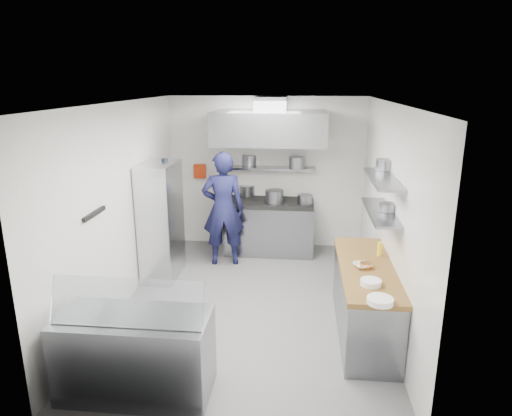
# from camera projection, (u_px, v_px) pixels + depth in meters

# --- Properties ---
(floor) EXTENTS (5.00, 5.00, 0.00)m
(floor) POSITION_uv_depth(u_px,v_px,m) (252.00, 303.00, 6.51)
(floor) COLOR #48484A
(floor) RESTS_ON ground
(ceiling) EXTENTS (5.00, 5.00, 0.00)m
(ceiling) POSITION_uv_depth(u_px,v_px,m) (251.00, 103.00, 5.75)
(ceiling) COLOR silver
(ceiling) RESTS_ON wall_back
(wall_back) EXTENTS (3.60, 2.80, 0.02)m
(wall_back) POSITION_uv_depth(u_px,v_px,m) (266.00, 173.00, 8.52)
(wall_back) COLOR white
(wall_back) RESTS_ON floor
(wall_front) EXTENTS (3.60, 2.80, 0.02)m
(wall_front) POSITION_uv_depth(u_px,v_px,m) (218.00, 293.00, 3.73)
(wall_front) COLOR white
(wall_front) RESTS_ON floor
(wall_left) EXTENTS (2.80, 5.00, 0.02)m
(wall_left) POSITION_uv_depth(u_px,v_px,m) (122.00, 206.00, 6.30)
(wall_left) COLOR white
(wall_left) RESTS_ON floor
(wall_right) EXTENTS (2.80, 5.00, 0.02)m
(wall_right) POSITION_uv_depth(u_px,v_px,m) (388.00, 213.00, 5.95)
(wall_right) COLOR white
(wall_right) RESTS_ON floor
(gas_range) EXTENTS (1.60, 0.80, 0.90)m
(gas_range) POSITION_uv_depth(u_px,v_px,m) (270.00, 228.00, 8.39)
(gas_range) COLOR gray
(gas_range) RESTS_ON floor
(cooktop) EXTENTS (1.57, 0.78, 0.06)m
(cooktop) POSITION_uv_depth(u_px,v_px,m) (270.00, 203.00, 8.26)
(cooktop) COLOR black
(cooktop) RESTS_ON gas_range
(stock_pot_left) EXTENTS (0.28, 0.28, 0.20)m
(stock_pot_left) POSITION_uv_depth(u_px,v_px,m) (247.00, 190.00, 8.61)
(stock_pot_left) COLOR slate
(stock_pot_left) RESTS_ON cooktop
(stock_pot_mid) EXTENTS (0.33, 0.33, 0.24)m
(stock_pot_mid) POSITION_uv_depth(u_px,v_px,m) (274.00, 197.00, 8.07)
(stock_pot_mid) COLOR slate
(stock_pot_mid) RESTS_ON cooktop
(stock_pot_right) EXTENTS (0.27, 0.27, 0.16)m
(stock_pot_right) POSITION_uv_depth(u_px,v_px,m) (305.00, 199.00, 8.07)
(stock_pot_right) COLOR slate
(stock_pot_right) RESTS_ON cooktop
(over_range_shelf) EXTENTS (1.60, 0.30, 0.04)m
(over_range_shelf) POSITION_uv_depth(u_px,v_px,m) (271.00, 168.00, 8.32)
(over_range_shelf) COLOR gray
(over_range_shelf) RESTS_ON wall_back
(shelf_pot_a) EXTENTS (0.28, 0.28, 0.18)m
(shelf_pot_a) POSITION_uv_depth(u_px,v_px,m) (249.00, 160.00, 8.52)
(shelf_pot_a) COLOR slate
(shelf_pot_a) RESTS_ON over_range_shelf
(shelf_pot_b) EXTENTS (0.27, 0.27, 0.22)m
(shelf_pot_b) POSITION_uv_depth(u_px,v_px,m) (297.00, 163.00, 8.11)
(shelf_pot_b) COLOR slate
(shelf_pot_b) RESTS_ON over_range_shelf
(extractor_hood) EXTENTS (1.90, 1.15, 0.55)m
(extractor_hood) POSITION_uv_depth(u_px,v_px,m) (270.00, 127.00, 7.72)
(extractor_hood) COLOR gray
(extractor_hood) RESTS_ON wall_back
(hood_duct) EXTENTS (0.55, 0.55, 0.24)m
(hood_duct) POSITION_uv_depth(u_px,v_px,m) (271.00, 104.00, 7.83)
(hood_duct) COLOR slate
(hood_duct) RESTS_ON extractor_hood
(red_firebox) EXTENTS (0.22, 0.10, 0.26)m
(red_firebox) POSITION_uv_depth(u_px,v_px,m) (200.00, 171.00, 8.58)
(red_firebox) COLOR #B22B0E
(red_firebox) RESTS_ON wall_back
(chef) EXTENTS (0.78, 0.58, 1.96)m
(chef) POSITION_uv_depth(u_px,v_px,m) (223.00, 209.00, 7.70)
(chef) COLOR #131439
(chef) RESTS_ON floor
(wire_rack) EXTENTS (0.50, 0.90, 1.85)m
(wire_rack) POSITION_uv_depth(u_px,v_px,m) (161.00, 221.00, 7.20)
(wire_rack) COLOR silver
(wire_rack) RESTS_ON floor
(rack_bin_a) EXTENTS (0.15, 0.18, 0.16)m
(rack_bin_a) POSITION_uv_depth(u_px,v_px,m) (166.00, 224.00, 7.47)
(rack_bin_a) COLOR white
(rack_bin_a) RESTS_ON wire_rack
(rack_bin_b) EXTENTS (0.14, 0.18, 0.16)m
(rack_bin_b) POSITION_uv_depth(u_px,v_px,m) (170.00, 190.00, 7.62)
(rack_bin_b) COLOR yellow
(rack_bin_b) RESTS_ON wire_rack
(rack_jar) EXTENTS (0.10, 0.10, 0.18)m
(rack_jar) POSITION_uv_depth(u_px,v_px,m) (165.00, 164.00, 7.14)
(rack_jar) COLOR black
(rack_jar) RESTS_ON wire_rack
(knife_strip) EXTENTS (0.04, 0.55, 0.05)m
(knife_strip) POSITION_uv_depth(u_px,v_px,m) (94.00, 214.00, 5.40)
(knife_strip) COLOR black
(knife_strip) RESTS_ON wall_left
(prep_counter_base) EXTENTS (0.62, 2.00, 0.84)m
(prep_counter_base) POSITION_uv_depth(u_px,v_px,m) (364.00, 301.00, 5.67)
(prep_counter_base) COLOR gray
(prep_counter_base) RESTS_ON floor
(prep_counter_top) EXTENTS (0.65, 2.04, 0.06)m
(prep_counter_top) POSITION_uv_depth(u_px,v_px,m) (367.00, 268.00, 5.55)
(prep_counter_top) COLOR brown
(prep_counter_top) RESTS_ON prep_counter_base
(plate_stack_a) EXTENTS (0.27, 0.27, 0.06)m
(plate_stack_a) POSITION_uv_depth(u_px,v_px,m) (380.00, 301.00, 4.60)
(plate_stack_a) COLOR white
(plate_stack_a) RESTS_ON prep_counter_top
(plate_stack_b) EXTENTS (0.23, 0.23, 0.06)m
(plate_stack_b) POSITION_uv_depth(u_px,v_px,m) (371.00, 282.00, 5.02)
(plate_stack_b) COLOR white
(plate_stack_b) RESTS_ON prep_counter_top
(copper_pan) EXTENTS (0.15, 0.15, 0.06)m
(copper_pan) POSITION_uv_depth(u_px,v_px,m) (366.00, 265.00, 5.48)
(copper_pan) COLOR orange
(copper_pan) RESTS_ON prep_counter_top
(squeeze_bottle) EXTENTS (0.06, 0.06, 0.18)m
(squeeze_bottle) POSITION_uv_depth(u_px,v_px,m) (380.00, 249.00, 5.84)
(squeeze_bottle) COLOR yellow
(squeeze_bottle) RESTS_ON prep_counter_top
(mixing_bowl) EXTENTS (0.26, 0.26, 0.05)m
(mixing_bowl) POSITION_uv_depth(u_px,v_px,m) (362.00, 266.00, 5.48)
(mixing_bowl) COLOR white
(mixing_bowl) RESTS_ON prep_counter_top
(wall_shelf_lower) EXTENTS (0.30, 1.30, 0.04)m
(wall_shelf_lower) POSITION_uv_depth(u_px,v_px,m) (380.00, 212.00, 5.65)
(wall_shelf_lower) COLOR gray
(wall_shelf_lower) RESTS_ON wall_right
(wall_shelf_upper) EXTENTS (0.30, 1.30, 0.04)m
(wall_shelf_upper) POSITION_uv_depth(u_px,v_px,m) (383.00, 179.00, 5.54)
(wall_shelf_upper) COLOR gray
(wall_shelf_upper) RESTS_ON wall_right
(shelf_pot_c) EXTENTS (0.21, 0.21, 0.10)m
(shelf_pot_c) POSITION_uv_depth(u_px,v_px,m) (388.00, 207.00, 5.60)
(shelf_pot_c) COLOR slate
(shelf_pot_c) RESTS_ON wall_shelf_lower
(shelf_pot_d) EXTENTS (0.24, 0.24, 0.14)m
(shelf_pot_d) POSITION_uv_depth(u_px,v_px,m) (385.00, 165.00, 5.96)
(shelf_pot_d) COLOR slate
(shelf_pot_d) RESTS_ON wall_shelf_upper
(display_case) EXTENTS (1.50, 0.70, 0.85)m
(display_case) POSITION_uv_depth(u_px,v_px,m) (136.00, 355.00, 4.57)
(display_case) COLOR gray
(display_case) RESTS_ON floor
(display_glass) EXTENTS (1.47, 0.19, 0.42)m
(display_glass) POSITION_uv_depth(u_px,v_px,m) (126.00, 302.00, 4.28)
(display_glass) COLOR silver
(display_glass) RESTS_ON display_case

